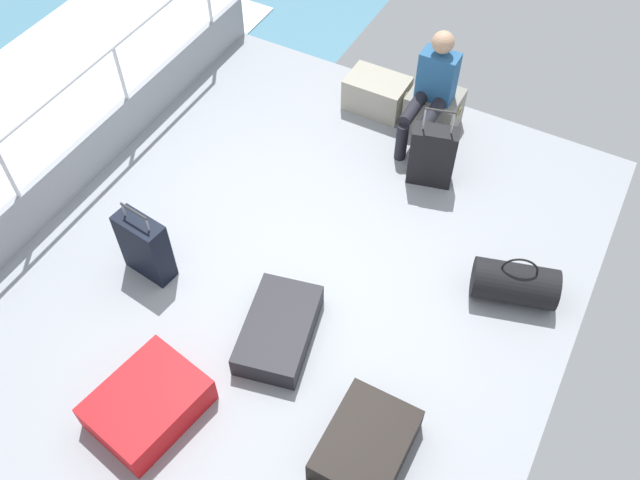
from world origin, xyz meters
name	(u,v)px	position (x,y,z in m)	size (l,w,h in m)	color
ground_plane	(296,272)	(0.00, 0.00, -0.03)	(4.40, 5.20, 0.06)	gray
gunwale_port	(84,162)	(-2.17, 0.00, 0.23)	(0.06, 5.20, 0.45)	gray
railing_port	(65,114)	(-2.17, 0.00, 0.78)	(0.04, 4.20, 1.02)	silver
cargo_crate_0	(377,93)	(-0.30, 2.16, 0.17)	(0.63, 0.40, 0.34)	#9E9989
cargo_crate_1	(433,110)	(0.30, 2.16, 0.20)	(0.52, 0.42, 0.39)	gray
passenger_seated	(431,89)	(0.30, 1.98, 0.57)	(0.34, 0.66, 1.09)	#26598C
suitcase_1	(366,445)	(1.17, -1.11, 0.11)	(0.53, 0.72, 0.23)	black
suitcase_2	(148,404)	(-0.29, -1.56, 0.13)	(0.72, 0.85, 0.25)	red
suitcase_3	(432,156)	(0.56, 1.47, 0.30)	(0.43, 0.28, 0.82)	black
suitcase_4	(145,247)	(-1.05, -0.55, 0.30)	(0.44, 0.24, 0.73)	black
suitcase_5	(279,329)	(0.20, -0.61, 0.10)	(0.66, 0.90, 0.20)	black
duffel_bag	(515,283)	(1.63, 0.60, 0.17)	(0.71, 0.49, 0.47)	black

